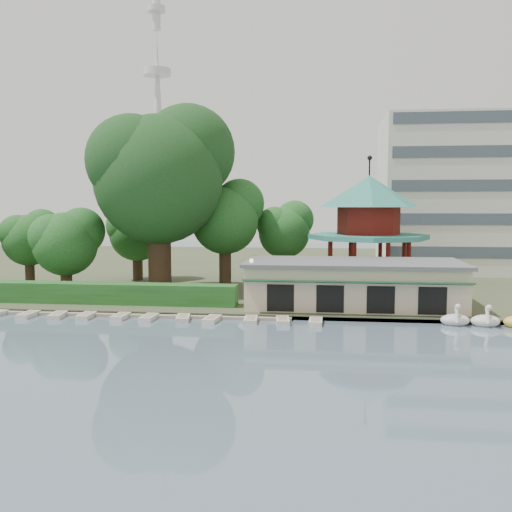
% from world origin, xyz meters
% --- Properties ---
extents(ground_plane, '(220.00, 220.00, 0.00)m').
position_xyz_m(ground_plane, '(0.00, 0.00, 0.00)').
color(ground_plane, slate).
rests_on(ground_plane, ground).
extents(shore, '(220.00, 70.00, 0.40)m').
position_xyz_m(shore, '(0.00, 52.00, 0.20)').
color(shore, '#424930').
rests_on(shore, ground).
extents(embankment, '(220.00, 0.60, 0.30)m').
position_xyz_m(embankment, '(0.00, 17.30, 0.15)').
color(embankment, gray).
rests_on(embankment, ground).
extents(dock, '(34.00, 1.60, 0.24)m').
position_xyz_m(dock, '(-12.00, 17.20, 0.12)').
color(dock, gray).
rests_on(dock, ground).
extents(boathouse, '(18.60, 9.39, 3.90)m').
position_xyz_m(boathouse, '(10.00, 21.97, 2.37)').
color(boathouse, beige).
rests_on(boathouse, shore).
extents(pavilion, '(12.40, 12.40, 13.50)m').
position_xyz_m(pavilion, '(12.00, 32.00, 7.48)').
color(pavilion, beige).
rests_on(pavilion, shore).
extents(broadcast_tower, '(8.00, 8.00, 96.00)m').
position_xyz_m(broadcast_tower, '(-42.00, 140.00, 33.98)').
color(broadcast_tower, silver).
rests_on(broadcast_tower, ground).
extents(hedge, '(30.00, 2.00, 1.80)m').
position_xyz_m(hedge, '(-15.00, 20.50, 1.30)').
color(hedge, '#255D24').
rests_on(hedge, shore).
extents(lamp_post, '(0.36, 0.36, 4.28)m').
position_xyz_m(lamp_post, '(1.50, 19.00, 3.34)').
color(lamp_post, black).
rests_on(lamp_post, shore).
extents(big_tree, '(14.16, 13.19, 18.95)m').
position_xyz_m(big_tree, '(-8.82, 28.21, 12.57)').
color(big_tree, '#3A281C').
rests_on(big_tree, shore).
extents(small_trees, '(38.90, 16.52, 11.52)m').
position_xyz_m(small_trees, '(-12.03, 31.63, 6.60)').
color(small_trees, '#3A281C').
rests_on(small_trees, shore).
extents(moored_rowboats, '(34.89, 2.75, 0.36)m').
position_xyz_m(moored_rowboats, '(-10.08, 15.81, 0.18)').
color(moored_rowboats, silver).
rests_on(moored_rowboats, ground).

